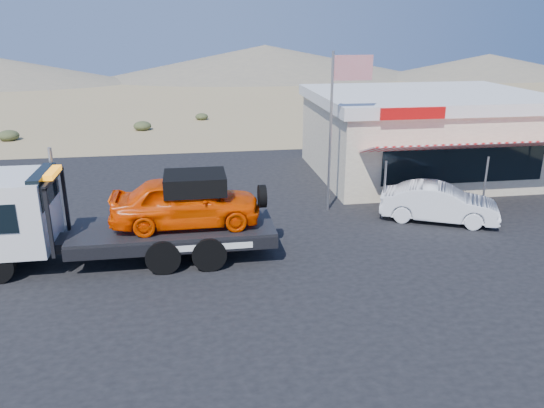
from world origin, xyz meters
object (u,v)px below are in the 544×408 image
at_px(tow_truck, 117,212).
at_px(white_sedan, 439,203).
at_px(flagpole, 337,114).
at_px(jerky_store, 424,133).

height_order(tow_truck, white_sedan, tow_truck).
bearing_deg(flagpole, tow_truck, -155.55).
bearing_deg(jerky_store, flagpole, -141.21).
bearing_deg(white_sedan, jerky_store, 6.48).
distance_m(white_sedan, flagpole, 4.96).
bearing_deg(flagpole, jerky_store, 38.79).
bearing_deg(jerky_store, white_sedan, -108.49).
height_order(white_sedan, jerky_store, jerky_store).
bearing_deg(jerky_store, tow_truck, -148.98).
bearing_deg(white_sedan, flagpole, 87.58).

